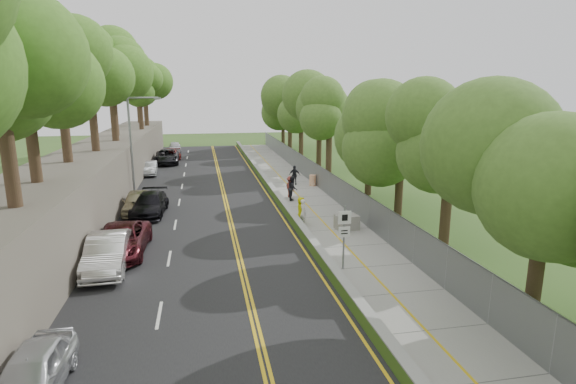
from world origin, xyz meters
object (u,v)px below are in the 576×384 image
Objects in this scene: concrete_block at (347,222)px; car_2 at (121,240)px; car_1 at (107,253)px; signpost at (344,231)px; construction_barrel at (313,180)px; streetlight at (134,140)px; painter_0 at (301,210)px; person_far at (295,175)px; car_0 at (32,373)px.

concrete_block is 0.24× the size of car_2.
car_1 is (-13.14, -3.90, 0.38)m from concrete_block.
construction_barrel is (3.25, 19.02, -1.42)m from signpost.
streetlight is at bearing 89.35° from car_1.
signpost is at bearing -109.67° from concrete_block.
car_2 is (0.81, -12.90, -3.84)m from streetlight.
construction_barrel reaches higher than concrete_block.
person_far is (2.05, 11.81, 0.03)m from painter_0.
streetlight reaches higher than car_0.
streetlight is 18.02m from concrete_block.
car_0 is 0.79× the size of car_1.
car_1 is at bearing 72.00° from person_far.
painter_0 is (11.21, -9.09, -3.75)m from streetlight.
car_2 is at bearing 158.98° from signpost.
car_0 is (-11.26, -7.08, -1.24)m from signpost.
construction_barrel is at bearing 80.30° from signpost.
painter_0 is 11.99m from person_far.
car_0 is at bearing -89.41° from streetlight.
car_1 is 2.02m from car_2.
car_1 reaches higher than car_2.
car_1 is (0.27, 9.20, 0.15)m from car_0.
car_0 is (-14.51, -26.10, 0.18)m from construction_barrel.
car_0 is 2.27× the size of person_far.
construction_barrel is 0.58× the size of painter_0.
painter_0 reaches higher than car_1.
signpost is 11.52m from car_2.
car_1 is at bearing 169.12° from signpost.
concrete_block is 0.79× the size of painter_0.
streetlight is at bearing 141.16° from concrete_block.
car_2 reaches higher than car_0.
car_1 is at bearing -163.46° from concrete_block.
concrete_block is at bearing 13.89° from car_1.
streetlight is at bearing -172.28° from construction_barrel.
car_1 is (0.52, -14.90, -3.77)m from streetlight.
streetlight is 8.18× the size of construction_barrel.
signpost is 11.25m from car_1.
signpost reaches higher than construction_barrel.
person_far is at bearing 53.17° from car_2.
painter_0 is at bearing 142.11° from concrete_block.
signpost is 6.55m from concrete_block.
car_0 is at bearing 157.49° from painter_0.
car_1 is (-14.24, -16.90, 0.33)m from construction_barrel.
car_2 is (0.29, 2.00, -0.07)m from car_1.
car_0 is at bearing -147.84° from signpost.
car_0 is (0.25, -24.10, -3.92)m from streetlight.
car_0 is 29.81m from person_far.
car_2 is 11.08m from painter_0.
car_2 is (-13.95, -14.90, 0.26)m from construction_barrel.
person_far is at bearing 3.81° from painter_0.
signpost reaches higher than car_0.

